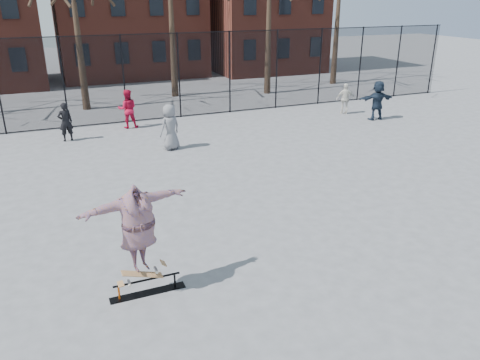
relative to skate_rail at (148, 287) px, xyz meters
name	(u,v)px	position (x,y,z in m)	size (l,w,h in m)	color
ground	(281,242)	(3.45, 0.85, -0.13)	(100.00, 100.00, 0.00)	slate
skate_rail	(148,287)	(0.00, 0.00, 0.00)	(1.52, 0.23, 0.33)	black
skateboard	(143,277)	(-0.08, 0.00, 0.26)	(0.89, 0.21, 0.11)	#9F6B3F
skater	(139,235)	(-0.08, 0.00, 1.20)	(2.19, 0.60, 1.78)	#72398F
bystander_black	(66,122)	(-0.75, 11.78, 0.66)	(0.58, 0.38, 1.59)	black
bystander_red	(128,109)	(1.94, 12.85, 0.73)	(0.84, 0.65, 1.72)	#BE1033
bystander_white	(345,99)	(12.45, 11.31, 0.63)	(0.90, 0.37, 1.53)	silver
bystander_navy	(377,100)	(13.17, 9.76, 0.80)	(1.73, 0.55, 1.86)	#1C2838
bystander_extra	(170,127)	(2.89, 9.04, 0.75)	(0.86, 0.56, 1.77)	slate
fence	(154,76)	(3.44, 13.85, 1.92)	(34.03, 0.07, 4.00)	black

